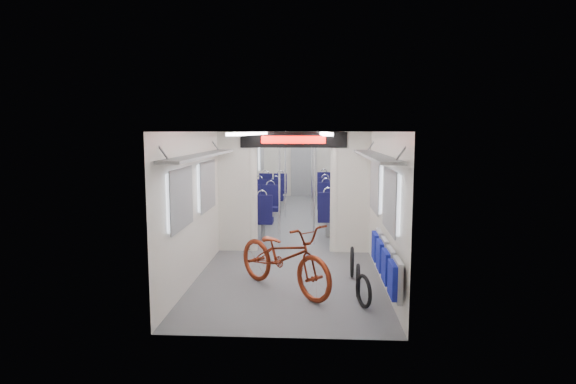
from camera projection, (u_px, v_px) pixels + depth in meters
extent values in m
plane|color=#515456|center=(297.00, 230.00, 11.35)|extent=(12.00, 12.00, 0.00)
cube|color=silver|center=(236.00, 181.00, 11.28)|extent=(0.02, 12.00, 2.30)
cube|color=silver|center=(360.00, 182.00, 11.12)|extent=(0.02, 12.00, 2.30)
cube|color=silver|center=(304.00, 164.00, 17.15)|extent=(2.90, 0.02, 2.30)
cube|color=silver|center=(277.00, 238.00, 5.26)|extent=(2.90, 0.02, 2.30)
cube|color=silver|center=(298.00, 132.00, 11.06)|extent=(2.90, 12.00, 0.02)
cube|color=white|center=(274.00, 133.00, 11.09)|extent=(0.12, 11.40, 0.04)
cube|color=white|center=(321.00, 133.00, 11.03)|extent=(0.12, 11.40, 0.04)
cube|color=silver|center=(236.00, 199.00, 9.30)|extent=(0.65, 0.18, 2.00)
cube|color=silver|center=(352.00, 200.00, 9.18)|extent=(0.65, 0.18, 2.00)
cube|color=silver|center=(294.00, 140.00, 9.10)|extent=(2.90, 0.18, 0.30)
cylinder|color=silver|center=(252.00, 199.00, 9.28)|extent=(0.20, 0.20, 2.00)
cylinder|color=silver|center=(335.00, 200.00, 9.20)|extent=(0.20, 0.20, 2.00)
cube|color=black|center=(293.00, 140.00, 8.99)|extent=(2.00, 0.03, 0.30)
cube|color=#FF0C07|center=(293.00, 140.00, 8.96)|extent=(1.20, 0.02, 0.14)
cube|color=white|center=(180.00, 199.00, 6.50)|extent=(0.04, 1.00, 0.75)
cube|color=white|center=(392.00, 200.00, 6.34)|extent=(0.04, 1.00, 0.75)
cube|color=white|center=(206.00, 186.00, 8.08)|extent=(0.04, 1.00, 0.75)
cube|color=white|center=(376.00, 187.00, 7.92)|extent=(0.04, 1.00, 0.75)
cube|color=white|center=(233.00, 172.00, 10.75)|extent=(0.04, 1.00, 0.75)
cube|color=white|center=(361.00, 173.00, 10.60)|extent=(0.04, 1.00, 0.75)
cube|color=white|center=(245.00, 166.00, 12.64)|extent=(0.04, 1.00, 0.75)
cube|color=white|center=(354.00, 166.00, 12.48)|extent=(0.04, 1.00, 0.75)
cube|color=white|center=(254.00, 162.00, 14.52)|extent=(0.04, 1.00, 0.75)
cube|color=white|center=(349.00, 162.00, 14.36)|extent=(0.04, 1.00, 0.75)
cube|color=white|center=(261.00, 158.00, 16.30)|extent=(0.04, 1.00, 0.75)
cube|color=white|center=(345.00, 158.00, 16.14)|extent=(0.04, 1.00, 0.75)
cube|color=gray|center=(203.00, 155.00, 7.21)|extent=(0.30, 3.60, 0.04)
cube|color=gray|center=(374.00, 156.00, 7.07)|extent=(0.30, 3.60, 0.04)
cube|color=gray|center=(254.00, 144.00, 13.15)|extent=(0.30, 7.60, 0.04)
cube|color=gray|center=(347.00, 145.00, 13.01)|extent=(0.30, 7.60, 0.04)
cube|color=gray|center=(303.00, 168.00, 17.11)|extent=(0.90, 0.05, 2.00)
imported|color=maroon|center=(284.00, 256.00, 6.95)|extent=(1.83, 1.85, 1.02)
cube|color=gray|center=(398.00, 280.00, 5.62)|extent=(0.06, 0.43, 0.48)
cube|color=navy|center=(392.00, 280.00, 5.62)|extent=(0.06, 0.39, 0.41)
cube|color=gray|center=(390.00, 267.00, 6.16)|extent=(0.06, 0.43, 0.48)
cube|color=navy|center=(386.00, 267.00, 6.17)|extent=(0.06, 0.39, 0.41)
cube|color=gray|center=(384.00, 256.00, 6.71)|extent=(0.06, 0.43, 0.48)
cube|color=navy|center=(380.00, 256.00, 6.71)|extent=(0.06, 0.39, 0.41)
cube|color=gray|center=(379.00, 246.00, 7.25)|extent=(0.06, 0.43, 0.48)
cube|color=navy|center=(375.00, 246.00, 7.26)|extent=(0.06, 0.39, 0.41)
torus|color=black|center=(364.00, 293.00, 6.30)|extent=(0.19, 0.44, 0.45)
torus|color=black|center=(358.00, 282.00, 6.70)|extent=(0.08, 0.48, 0.47)
torus|color=black|center=(352.00, 263.00, 7.64)|extent=(0.07, 0.49, 0.49)
cube|color=#0D0C35|center=(263.00, 221.00, 10.32)|extent=(0.43, 0.40, 0.10)
cylinder|color=gray|center=(263.00, 231.00, 10.35)|extent=(0.10, 0.10, 0.35)
cube|color=#0D0C35|center=(262.00, 207.00, 10.12)|extent=(0.43, 0.08, 0.53)
torus|color=silver|center=(262.00, 195.00, 10.08)|extent=(0.22, 0.03, 0.22)
cube|color=#0D0C35|center=(270.00, 209.00, 11.93)|extent=(0.43, 0.40, 0.10)
cylinder|color=gray|center=(270.00, 218.00, 11.96)|extent=(0.10, 0.10, 0.35)
cube|color=#0D0C35|center=(271.00, 195.00, 12.05)|extent=(0.43, 0.08, 0.53)
torus|color=silver|center=(271.00, 185.00, 12.02)|extent=(0.22, 0.03, 0.22)
cube|color=#0D0C35|center=(241.00, 220.00, 10.34)|extent=(0.43, 0.40, 0.10)
cylinder|color=gray|center=(241.00, 231.00, 10.37)|extent=(0.10, 0.10, 0.35)
cube|color=#0D0C35|center=(240.00, 207.00, 10.14)|extent=(0.43, 0.08, 0.53)
torus|color=silver|center=(240.00, 195.00, 10.11)|extent=(0.22, 0.03, 0.22)
cube|color=#0D0C35|center=(251.00, 208.00, 11.95)|extent=(0.43, 0.40, 0.10)
cylinder|color=gray|center=(251.00, 217.00, 11.98)|extent=(0.10, 0.10, 0.35)
cube|color=#0D0C35|center=(252.00, 195.00, 12.08)|extent=(0.43, 0.08, 0.53)
torus|color=silver|center=(252.00, 185.00, 12.04)|extent=(0.22, 0.03, 0.22)
cube|color=#0D0C35|center=(328.00, 219.00, 10.54)|extent=(0.45, 0.42, 0.10)
cylinder|color=gray|center=(328.00, 229.00, 10.57)|extent=(0.10, 0.10, 0.35)
cube|color=#0D0C35|center=(328.00, 205.00, 10.33)|extent=(0.45, 0.08, 0.56)
torus|color=silver|center=(328.00, 192.00, 10.29)|extent=(0.23, 0.03, 0.23)
cube|color=#0D0C35|center=(326.00, 207.00, 12.24)|extent=(0.45, 0.42, 0.10)
cylinder|color=gray|center=(326.00, 215.00, 12.27)|extent=(0.10, 0.10, 0.35)
cube|color=#0D0C35|center=(326.00, 193.00, 12.37)|extent=(0.45, 0.08, 0.56)
torus|color=silver|center=(326.00, 182.00, 12.33)|extent=(0.23, 0.03, 0.23)
cube|color=#0D0C35|center=(350.00, 219.00, 10.51)|extent=(0.45, 0.42, 0.10)
cylinder|color=gray|center=(349.00, 229.00, 10.54)|extent=(0.10, 0.10, 0.35)
cube|color=#0D0C35|center=(350.00, 205.00, 10.30)|extent=(0.45, 0.08, 0.56)
torus|color=silver|center=(351.00, 193.00, 10.27)|extent=(0.23, 0.03, 0.23)
cube|color=#0D0C35|center=(345.00, 207.00, 12.21)|extent=(0.45, 0.42, 0.10)
cylinder|color=gray|center=(345.00, 216.00, 12.24)|extent=(0.10, 0.10, 0.35)
cube|color=#0D0C35|center=(345.00, 193.00, 12.34)|extent=(0.45, 0.08, 0.56)
torus|color=silver|center=(345.00, 182.00, 12.31)|extent=(0.23, 0.03, 0.23)
cube|color=#0D0C35|center=(276.00, 198.00, 13.73)|extent=(0.42, 0.39, 0.10)
cylinder|color=gray|center=(276.00, 206.00, 13.76)|extent=(0.10, 0.10, 0.35)
cube|color=#0D0C35|center=(275.00, 188.00, 13.53)|extent=(0.42, 0.08, 0.52)
torus|color=silver|center=(275.00, 179.00, 13.50)|extent=(0.22, 0.03, 0.22)
cube|color=#0D0C35|center=(280.00, 192.00, 15.31)|extent=(0.42, 0.39, 0.10)
cylinder|color=gray|center=(280.00, 199.00, 15.34)|extent=(0.10, 0.10, 0.35)
cube|color=#0D0C35|center=(280.00, 181.00, 15.43)|extent=(0.42, 0.08, 0.52)
torus|color=silver|center=(280.00, 173.00, 15.40)|extent=(0.22, 0.03, 0.22)
cube|color=#0D0C35|center=(260.00, 198.00, 13.76)|extent=(0.42, 0.39, 0.10)
cylinder|color=gray|center=(260.00, 206.00, 13.78)|extent=(0.10, 0.10, 0.35)
cube|color=#0D0C35|center=(259.00, 188.00, 13.56)|extent=(0.42, 0.08, 0.52)
torus|color=silver|center=(259.00, 179.00, 13.53)|extent=(0.22, 0.03, 0.22)
cube|color=#0D0C35|center=(265.00, 191.00, 15.34)|extent=(0.42, 0.39, 0.10)
cylinder|color=gray|center=(265.00, 198.00, 15.36)|extent=(0.10, 0.10, 0.35)
cube|color=#0D0C35|center=(266.00, 181.00, 15.46)|extent=(0.42, 0.08, 0.52)
torus|color=silver|center=(266.00, 173.00, 15.42)|extent=(0.22, 0.03, 0.22)
cube|color=#0D0C35|center=(325.00, 197.00, 14.06)|extent=(0.43, 0.40, 0.10)
cylinder|color=gray|center=(325.00, 205.00, 14.09)|extent=(0.10, 0.10, 0.35)
cube|color=#0D0C35|center=(325.00, 187.00, 13.86)|extent=(0.43, 0.08, 0.53)
torus|color=silver|center=(325.00, 178.00, 13.83)|extent=(0.22, 0.03, 0.22)
cube|color=#0D0C35|center=(324.00, 190.00, 15.67)|extent=(0.43, 0.40, 0.10)
cylinder|color=gray|center=(324.00, 197.00, 15.70)|extent=(0.10, 0.10, 0.35)
cube|color=#0D0C35|center=(324.00, 180.00, 15.80)|extent=(0.43, 0.08, 0.53)
torus|color=silver|center=(324.00, 172.00, 15.76)|extent=(0.22, 0.03, 0.22)
cube|color=#0D0C35|center=(341.00, 197.00, 14.04)|extent=(0.43, 0.40, 0.10)
cylinder|color=gray|center=(341.00, 205.00, 14.06)|extent=(0.10, 0.10, 0.35)
cube|color=#0D0C35|center=(341.00, 187.00, 13.84)|extent=(0.43, 0.08, 0.53)
torus|color=silver|center=(341.00, 178.00, 13.80)|extent=(0.22, 0.03, 0.22)
cube|color=#0D0C35|center=(338.00, 190.00, 15.65)|extent=(0.43, 0.40, 0.10)
cylinder|color=gray|center=(338.00, 197.00, 15.68)|extent=(0.10, 0.10, 0.35)
cube|color=#0D0C35|center=(338.00, 180.00, 15.77)|extent=(0.43, 0.08, 0.53)
torus|color=silver|center=(338.00, 172.00, 15.74)|extent=(0.22, 0.03, 0.22)
cylinder|color=silver|center=(279.00, 189.00, 9.61)|extent=(0.04, 0.04, 2.30)
cylinder|color=silver|center=(314.00, 189.00, 9.71)|extent=(0.04, 0.04, 2.30)
cylinder|color=silver|center=(285.00, 175.00, 12.88)|extent=(0.05, 0.05, 2.30)
cylinder|color=silver|center=(312.00, 175.00, 12.92)|extent=(0.04, 0.04, 2.30)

